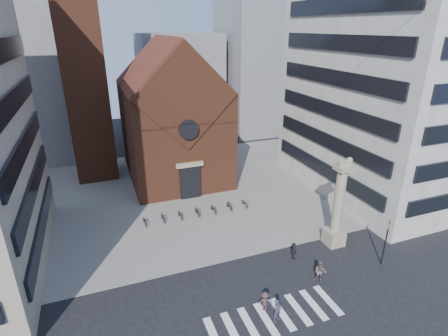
{
  "coord_description": "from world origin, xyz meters",
  "views": [
    {
      "loc": [
        -9.44,
        -19.42,
        19.04
      ],
      "look_at": [
        0.89,
        8.0,
        7.12
      ],
      "focal_mm": 28.0,
      "sensor_mm": 36.0,
      "label": 1
    }
  ],
  "objects_px": {
    "pedestrian_0": "(277,310)",
    "pedestrian_2": "(294,251)",
    "pedestrian_1": "(320,272)",
    "traffic_light": "(385,241)",
    "lion_column": "(337,211)",
    "scooter_0": "(145,221)"
  },
  "relations": [
    {
      "from": "pedestrian_0",
      "to": "pedestrian_2",
      "type": "xyz_separation_m",
      "value": [
        4.73,
        5.68,
        -0.08
      ]
    },
    {
      "from": "pedestrian_0",
      "to": "pedestrian_1",
      "type": "bearing_deg",
      "value": -1.98
    },
    {
      "from": "traffic_light",
      "to": "lion_column",
      "type": "bearing_deg",
      "value": 116.46
    },
    {
      "from": "lion_column",
      "to": "pedestrian_2",
      "type": "height_order",
      "value": "lion_column"
    },
    {
      "from": "traffic_light",
      "to": "pedestrian_0",
      "type": "relative_size",
      "value": 2.39
    },
    {
      "from": "pedestrian_2",
      "to": "lion_column",
      "type": "bearing_deg",
      "value": -83.39
    },
    {
      "from": "traffic_light",
      "to": "pedestrian_0",
      "type": "height_order",
      "value": "traffic_light"
    },
    {
      "from": "pedestrian_0",
      "to": "pedestrian_1",
      "type": "height_order",
      "value": "pedestrian_1"
    },
    {
      "from": "lion_column",
      "to": "pedestrian_2",
      "type": "distance_m",
      "value": 5.47
    },
    {
      "from": "traffic_light",
      "to": "pedestrian_2",
      "type": "distance_m",
      "value": 7.65
    },
    {
      "from": "pedestrian_2",
      "to": "scooter_0",
      "type": "xyz_separation_m",
      "value": [
        -11.34,
        10.28,
        -0.33
      ]
    },
    {
      "from": "traffic_light",
      "to": "pedestrian_1",
      "type": "bearing_deg",
      "value": -179.62
    },
    {
      "from": "pedestrian_2",
      "to": "traffic_light",
      "type": "bearing_deg",
      "value": -117.8
    },
    {
      "from": "traffic_light",
      "to": "pedestrian_2",
      "type": "bearing_deg",
      "value": 153.78
    },
    {
      "from": "lion_column",
      "to": "pedestrian_0",
      "type": "bearing_deg",
      "value": -146.11
    },
    {
      "from": "traffic_light",
      "to": "scooter_0",
      "type": "xyz_separation_m",
      "value": [
        -18.08,
        13.6,
        -1.8
      ]
    },
    {
      "from": "lion_column",
      "to": "pedestrian_2",
      "type": "bearing_deg",
      "value": -171.8
    },
    {
      "from": "pedestrian_2",
      "to": "pedestrian_0",
      "type": "bearing_deg",
      "value": 138.63
    },
    {
      "from": "pedestrian_2",
      "to": "scooter_0",
      "type": "relative_size",
      "value": 0.98
    },
    {
      "from": "pedestrian_0",
      "to": "pedestrian_1",
      "type": "distance_m",
      "value": 5.62
    },
    {
      "from": "traffic_light",
      "to": "scooter_0",
      "type": "relative_size",
      "value": 2.58
    },
    {
      "from": "pedestrian_0",
      "to": "lion_column",
      "type": "bearing_deg",
      "value": 7.49
    }
  ]
}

